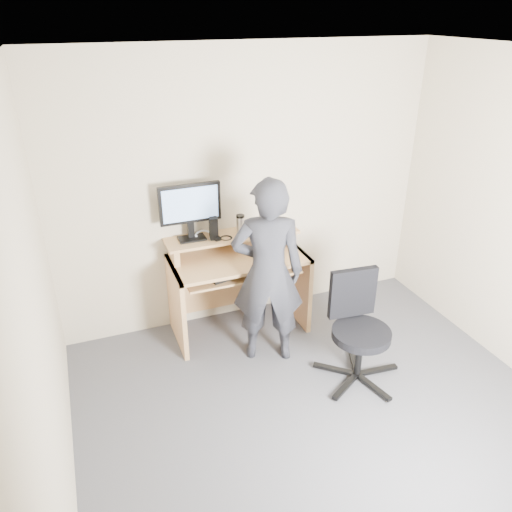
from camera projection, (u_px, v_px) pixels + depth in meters
ground at (332, 431)px, 3.59m from camera, size 3.50×3.50×0.00m
back_wall at (247, 190)px, 4.48m from camera, size 3.50×0.02×2.50m
ceiling at (367, 59)px, 2.46m from camera, size 3.50×3.50×0.02m
desk at (236, 274)px, 4.55m from camera, size 1.20×0.60×0.91m
monitor at (190, 207)px, 4.22m from camera, size 0.53×0.15×0.50m
external_drive at (213, 227)px, 4.34m from camera, size 0.09×0.14×0.20m
travel_mug at (240, 226)px, 4.41m from camera, size 0.09×0.09×0.16m
smartphone at (265, 230)px, 4.52m from camera, size 0.07×0.13×0.01m
charger at (217, 239)px, 4.33m from camera, size 0.05×0.05×0.03m
headphones at (204, 236)px, 4.40m from camera, size 0.17×0.17×0.06m
keyboard at (233, 272)px, 4.33m from camera, size 0.49×0.28×0.03m
mouse at (270, 256)px, 4.39m from camera, size 0.10×0.07×0.04m
office_chair at (358, 324)px, 3.94m from camera, size 0.69×0.70×0.88m
person at (268, 273)px, 4.02m from camera, size 0.68×0.56×1.61m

